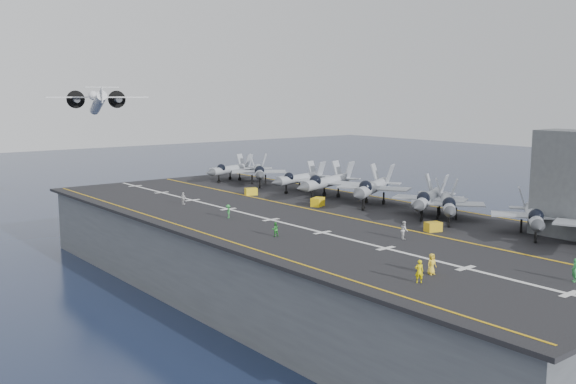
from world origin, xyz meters
TOP-DOWN VIEW (x-y plane):
  - ground at (0.00, 0.00)m, footprint 500.00×500.00m
  - hull at (0.00, 0.00)m, footprint 36.00×90.00m
  - flight_deck at (0.00, 0.00)m, footprint 38.00×92.00m
  - foul_line at (3.00, 0.00)m, footprint 0.35×90.00m
  - landing_centerline at (-6.00, 0.00)m, footprint 0.50×90.00m
  - deck_edge_port at (-17.00, 0.00)m, footprint 0.25×90.00m
  - deck_edge_stbd at (18.50, 0.00)m, footprint 0.25×90.00m
  - fighter_jet_1 at (11.82, -26.12)m, footprint 16.73×15.59m
  - fighter_jet_2 at (11.08, -14.71)m, footprint 16.52×15.97m
  - fighter_jet_3 at (11.91, -10.94)m, footprint 17.19×15.14m
  - fighter_jet_4 at (12.21, -0.33)m, footprint 18.89×16.75m
  - fighter_jet_5 at (11.60, 8.96)m, footprint 17.71×14.48m
  - fighter_jet_6 at (12.88, 17.04)m, footprint 15.04×11.77m
  - fighter_jet_7 at (12.10, 27.55)m, footprint 16.42×17.69m
  - fighter_jet_8 at (11.21, 35.44)m, footprint 15.62×13.08m
  - tow_cart_a at (4.68, -17.60)m, footprint 2.12×1.66m
  - tow_cart_b at (5.50, 4.00)m, footprint 2.46×2.08m
  - tow_cart_c at (4.04, 18.64)m, footprint 2.20×1.80m
  - crew_0 at (-10.11, -29.33)m, footprint 1.25×0.93m
  - crew_1 at (-13.02, -30.34)m, footprint 1.46×1.37m
  - crew_2 at (-11.52, -8.13)m, footprint 1.14×0.93m
  - crew_3 at (-9.59, 4.53)m, footprint 1.10×1.26m
  - crew_4 at (-8.92, 17.53)m, footprint 0.98×1.23m
  - crew_6 at (-2.32, -38.44)m, footprint 1.45×1.45m
  - crew_7 at (-1.03, -18.13)m, footprint 1.37×1.46m
  - transport_plane at (-4.10, 59.82)m, footprint 22.50×18.05m

SIDE VIEW (x-z plane):
  - ground at x=0.00m, z-range 0.00..0.00m
  - hull at x=0.00m, z-range 0.00..10.00m
  - flight_deck at x=0.00m, z-range 10.00..10.40m
  - foul_line at x=3.00m, z-range 10.41..10.43m
  - landing_centerline at x=-6.00m, z-range 10.41..10.43m
  - deck_edge_port at x=-17.00m, z-range 10.41..10.43m
  - deck_edge_stbd at x=18.50m, z-range 10.41..10.43m
  - tow_cart_a at x=4.68m, z-range 10.40..11.52m
  - tow_cart_c at x=4.04m, z-range 10.40..11.54m
  - tow_cart_b at x=5.50m, z-range 10.40..11.65m
  - crew_2 at x=-11.52m, z-range 10.40..12.04m
  - crew_3 at x=-9.59m, z-range 10.40..12.17m
  - crew_4 at x=-8.92m, z-range 10.40..12.19m
  - crew_0 at x=-10.11m, z-range 10.40..12.32m
  - crew_7 at x=-1.03m, z-range 10.40..12.42m
  - crew_1 at x=-13.02m, z-range 10.40..12.43m
  - crew_6 at x=-2.32m, z-range 10.40..12.45m
  - fighter_jet_8 at x=11.21m, z-range 10.40..15.02m
  - fighter_jet_6 at x=12.88m, z-range 10.40..15.03m
  - fighter_jet_2 at x=11.08m, z-range 10.40..15.20m
  - fighter_jet_1 at x=11.82m, z-range 10.40..15.23m
  - fighter_jet_3 at x=11.91m, z-range 10.40..15.40m
  - fighter_jet_7 at x=12.10m, z-range 10.40..15.51m
  - fighter_jet_5 at x=11.60m, z-range 10.40..15.71m
  - fighter_jet_4 at x=12.21m, z-range 10.40..15.88m
  - transport_plane at x=-4.10m, z-range 22.46..27.11m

